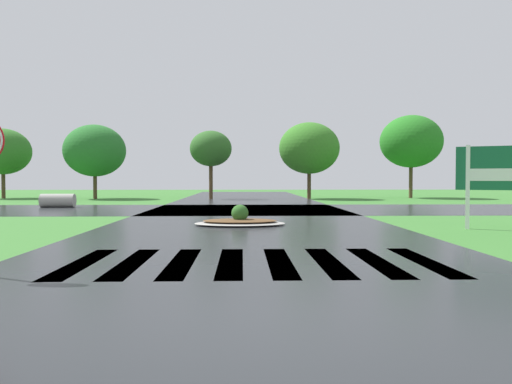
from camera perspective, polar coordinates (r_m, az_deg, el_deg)
ground_plane at (r=5.21m, az=1.11°, el=-16.26°), size 120.00×120.00×0.10m
asphalt_roadway at (r=15.04m, az=-0.73°, el=-4.27°), size 9.48×80.00×0.01m
asphalt_cross_road at (r=24.05m, az=-1.07°, el=-2.05°), size 90.00×8.53×0.01m
crosswalk_stripes at (r=9.03m, az=-0.10°, el=-8.23°), size 6.75×3.29×0.01m
median_island at (r=16.00m, az=-1.90°, el=-3.43°), size 2.98×1.79×0.68m
drainage_pipe_stack at (r=27.78m, az=-22.25°, el=-0.94°), size 1.76×0.78×0.72m
background_treeline at (r=37.01m, az=-3.58°, el=5.23°), size 35.95×5.95×6.44m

